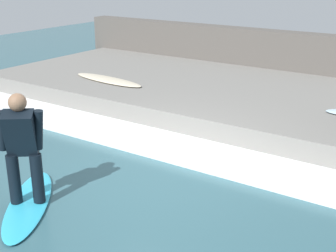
% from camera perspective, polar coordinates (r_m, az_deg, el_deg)
% --- Properties ---
extents(ground_plane, '(28.00, 28.00, 0.00)m').
position_cam_1_polar(ground_plane, '(6.92, -2.39, -6.64)').
color(ground_plane, '#335B66').
extents(concrete_ledge, '(4.40, 12.45, 0.49)m').
position_cam_1_polar(concrete_ledge, '(9.97, 10.79, 2.76)').
color(concrete_ledge, slate).
rests_on(concrete_ledge, ground_plane).
extents(back_wall, '(0.50, 13.07, 1.41)m').
position_cam_1_polar(back_wall, '(12.09, 15.67, 7.56)').
color(back_wall, '#544F49').
rests_on(back_wall, ground_plane).
extents(wave_foam_crest, '(0.95, 11.82, 0.13)m').
position_cam_1_polar(wave_foam_crest, '(7.77, 2.67, -3.12)').
color(wave_foam_crest, white).
rests_on(wave_foam_crest, ground_plane).
extents(surfboard_riding, '(1.84, 1.60, 0.06)m').
position_cam_1_polar(surfboard_riding, '(6.50, -16.63, -9.05)').
color(surfboard_riding, '#2DADD1').
rests_on(surfboard_riding, ground_plane).
extents(surfer_riding, '(0.55, 0.54, 1.47)m').
position_cam_1_polar(surfer_riding, '(6.15, -17.38, -2.07)').
color(surfer_riding, black).
rests_on(surfer_riding, surfboard_riding).
extents(surfboard_spare, '(0.68, 2.05, 0.06)m').
position_cam_1_polar(surfboard_spare, '(10.71, -7.32, 5.62)').
color(surfboard_spare, beige).
rests_on(surfboard_spare, concrete_ledge).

